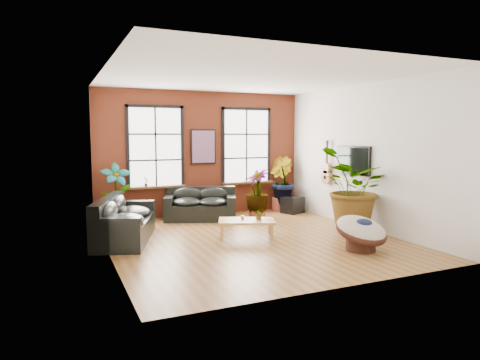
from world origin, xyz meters
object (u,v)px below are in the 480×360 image
object	(u,v)px
coffee_table	(246,222)
papasan_chair	(361,231)
sofa_back	(200,205)
sofa_left	(123,221)

from	to	relation	value
coffee_table	papasan_chair	world-z (taller)	papasan_chair
sofa_back	sofa_left	size ratio (longest dim) A/B	0.81
sofa_back	coffee_table	bearing A→B (deg)	-62.22
sofa_back	sofa_left	world-z (taller)	sofa_left
papasan_chair	sofa_back	bearing A→B (deg)	104.44
papasan_chair	sofa_left	bearing A→B (deg)	137.26
sofa_back	sofa_left	xyz separation A→B (m)	(-2.28, -1.54, 0.03)
sofa_back	sofa_left	bearing A→B (deg)	-124.95
sofa_left	coffee_table	distance (m)	2.70
sofa_back	sofa_left	distance (m)	2.76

